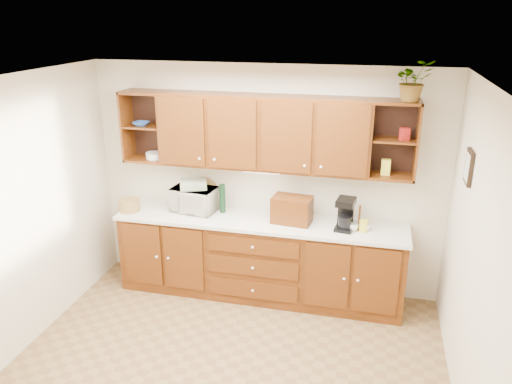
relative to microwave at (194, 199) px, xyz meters
The scene contains 26 objects.
floor 2.02m from the microwave, 62.52° to the right, with size 4.00×4.00×0.00m, color olive.
ceiling 2.29m from the microwave, 62.52° to the right, with size 4.00×4.00×0.00m, color white.
back_wall 0.85m from the microwave, 16.31° to the left, with size 4.00×4.00×0.00m, color beige.
left_wall 1.95m from the microwave, 128.55° to the right, with size 3.50×3.50×0.00m, color beige.
right_wall 3.18m from the microwave, 28.56° to the right, with size 3.50×3.50×0.00m, color beige.
base_cabinets 1.01m from the microwave, ahead, with size 3.20×0.60×0.90m, color #371A06.
countertop 0.81m from the microwave, ahead, with size 3.24×0.64×0.04m, color silver.
upper_cabinets 1.14m from the microwave, ahead, with size 3.20×0.33×0.80m.
undercabinet_light 0.88m from the microwave, ahead, with size 0.40×0.05×0.03m, color white.
framed_picture 2.94m from the microwave, 12.59° to the right, with size 0.03×0.24×0.30m, color black.
wicker_basket 0.75m from the microwave, 166.28° to the right, with size 0.24×0.24×0.14m, color #A58145.
microwave is the anchor object (origin of this frame).
towel_stack 0.18m from the microwave, ahead, with size 0.29×0.22×0.09m, color #D9BD66.
wine_bottle 0.33m from the microwave, ahead, with size 0.07×0.07×0.33m, color black.
woven_tray 0.22m from the microwave, 71.95° to the left, with size 0.36×0.36×0.02m, color #A58145.
bread_box 1.15m from the microwave, ahead, with size 0.42×0.26×0.29m, color #371A06.
mug_tree 1.88m from the microwave, ahead, with size 0.25×0.24×0.27m.
canister_red 1.18m from the microwave, ahead, with size 0.11×0.11×0.14m, color #A51C18.
canister_white 1.31m from the microwave, ahead, with size 0.09×0.09×0.17m, color white.
canister_yellow 1.93m from the microwave, ahead, with size 0.09×0.09×0.12m, color yellow.
coffee_maker 1.73m from the microwave, ahead, with size 0.21×0.26×0.34m.
bowl_stack 1.04m from the microwave, behind, with size 0.18×0.18×0.04m, color #295098.
plate_stack 0.68m from the microwave, behind, with size 0.20×0.20×0.07m, color white.
pantry_box_yellow 2.16m from the microwave, ahead, with size 0.09×0.07×0.16m, color yellow.
pantry_box_red 2.42m from the microwave, ahead, with size 0.08×0.07×0.13m, color #A51C18.
potted_plant 2.68m from the microwave, ahead, with size 0.36×0.31×0.40m, color #999999.
Camera 1 is at (1.16, -3.52, 3.11)m, focal length 35.00 mm.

